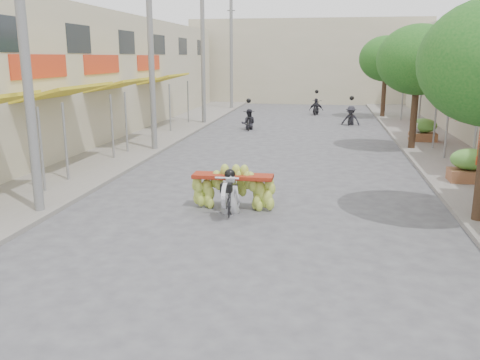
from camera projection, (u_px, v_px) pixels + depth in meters
The scene contains 18 objects.
ground at pixel (224, 278), 9.24m from camera, with size 120.00×120.00×0.00m, color #545359.
sidewalk_left at pixel (143, 138), 24.73m from camera, with size 4.00×60.00×0.12m, color gray.
sidewalk_right at pixel (445, 146), 22.48m from camera, with size 4.00×60.00×0.12m, color gray.
shophouse_row_left at pixel (32, 77), 23.85m from camera, with size 9.77×40.00×6.00m.
far_building at pixel (308, 62), 44.83m from camera, with size 20.00×6.00×7.00m, color #BBB194.
utility_pole_near at pixel (25, 52), 12.03m from camera, with size 0.60×0.24×8.00m.
utility_pole_mid at pixel (151, 54), 20.66m from camera, with size 0.60×0.24×8.00m.
utility_pole_far at pixel (203, 55), 29.28m from camera, with size 0.60×0.24×8.00m.
utility_pole_back at pixel (231, 55), 37.90m from camera, with size 0.60×0.24×8.00m.
street_tree_mid at pixel (418, 60), 20.90m from camera, with size 3.40×3.40×5.25m.
street_tree_far at pixel (386, 59), 32.39m from camera, with size 3.40×3.40×5.25m.
produce_crate_mid at pixel (470, 163), 15.74m from camera, with size 1.20×0.88×1.16m.
produce_crate_far at pixel (423, 128), 23.41m from camera, with size 1.20×0.88×1.16m.
banana_motorbike at pixel (232, 186), 13.13m from camera, with size 2.20×1.74×1.93m.
pedestrian at pixel (417, 122), 23.24m from camera, with size 1.03×0.98×1.82m.
bg_motorbike_a at pixel (249, 116), 27.93m from camera, with size 0.85×1.78×1.95m.
bg_motorbike_b at pixel (351, 110), 29.62m from camera, with size 1.16×1.54×1.95m.
bg_motorbike_c at pixel (316, 103), 35.05m from camera, with size 1.01×1.74×1.95m.
Camera 1 is at (1.70, -8.39, 3.92)m, focal length 38.00 mm.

